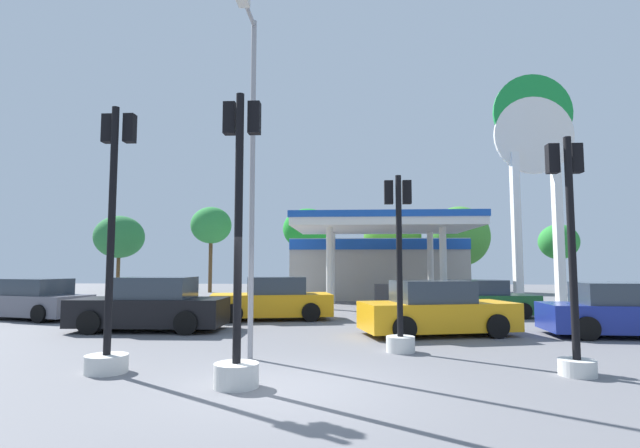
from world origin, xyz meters
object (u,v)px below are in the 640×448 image
(car_4, at_px, (436,310))
(car_6, at_px, (272,300))
(traffic_signal_0, at_px, (110,284))
(tree_5, at_px, (559,242))
(car_5, at_px, (621,312))
(corner_streetlamp, at_px, (251,151))
(tree_3, at_px, (392,237))
(traffic_signal_2, at_px, (572,279))
(traffic_signal_1, at_px, (238,291))
(tree_1, at_px, (211,226))
(car_2, at_px, (481,300))
(car_3, at_px, (35,301))
(station_pole_sign, at_px, (534,155))
(car_1, at_px, (151,306))
(traffic_signal_3, at_px, (400,287))
(tree_2, at_px, (308,229))
(car_0, at_px, (639,303))
(tree_4, at_px, (459,236))

(car_4, xyz_separation_m, car_6, (-5.44, 3.72, 0.01))
(traffic_signal_0, height_order, tree_5, traffic_signal_0)
(car_5, xyz_separation_m, corner_streetlamp, (-9.88, -4.10, 3.83))
(tree_3, bearing_deg, traffic_signal_2, -87.88)
(traffic_signal_1, relative_size, tree_1, 0.77)
(tree_3, bearing_deg, tree_5, 5.38)
(car_2, distance_m, car_6, 8.20)
(tree_1, bearing_deg, tree_3, 0.68)
(traffic_signal_1, xyz_separation_m, corner_streetlamp, (-0.27, 2.20, 2.94))
(traffic_signal_2, bearing_deg, tree_1, 118.88)
(car_3, relative_size, car_5, 1.05)
(station_pole_sign, distance_m, car_4, 16.53)
(car_1, bearing_deg, car_3, 153.41)
(tree_1, distance_m, corner_streetlamp, 26.99)
(tree_1, relative_size, tree_3, 1.08)
(car_1, bearing_deg, tree_3, 66.23)
(car_5, bearing_deg, car_2, 116.76)
(car_1, xyz_separation_m, car_6, (3.27, 3.26, -0.03))
(car_5, relative_size, tree_1, 0.67)
(car_5, xyz_separation_m, tree_1, (-18.24, 21.56, 4.34))
(station_pole_sign, bearing_deg, tree_1, 156.61)
(station_pole_sign, bearing_deg, traffic_signal_0, -129.58)
(car_4, height_order, car_5, car_4)
(traffic_signal_1, bearing_deg, corner_streetlamp, 97.05)
(tree_1, bearing_deg, traffic_signal_0, -77.59)
(traffic_signal_3, distance_m, tree_2, 27.48)
(car_6, xyz_separation_m, traffic_signal_2, (7.08, -8.78, 1.05))
(tree_2, xyz_separation_m, tree_5, (19.06, -1.17, -1.14))
(car_0, distance_m, car_5, 5.06)
(car_2, bearing_deg, car_3, -174.12)
(car_0, bearing_deg, corner_streetlamp, -147.10)
(traffic_signal_0, xyz_separation_m, traffic_signal_3, (5.77, 2.55, -0.16))
(traffic_signal_3, xyz_separation_m, tree_1, (-11.69, 24.38, 3.53))
(car_6, height_order, corner_streetlamp, corner_streetlamp)
(car_6, distance_m, tree_3, 19.32)
(traffic_signal_0, distance_m, traffic_signal_1, 2.86)
(car_5, bearing_deg, tree_1, 130.23)
(car_1, bearing_deg, car_6, 44.90)
(station_pole_sign, distance_m, traffic_signal_1, 23.38)
(tree_2, bearing_deg, car_3, -112.38)
(station_pole_sign, bearing_deg, traffic_signal_3, -120.50)
(traffic_signal_2, height_order, tree_3, tree_3)
(tree_1, height_order, tree_4, tree_4)
(traffic_signal_2, bearing_deg, traffic_signal_1, -168.42)
(car_2, xyz_separation_m, tree_1, (-15.68, 16.48, 4.38))
(tree_4, height_order, corner_streetlamp, corner_streetlamp)
(traffic_signal_2, xyz_separation_m, tree_3, (-0.99, 26.78, 2.39))
(car_6, bearing_deg, traffic_signal_0, -100.42)
(car_2, relative_size, tree_3, 0.70)
(traffic_signal_2, relative_size, tree_4, 0.67)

